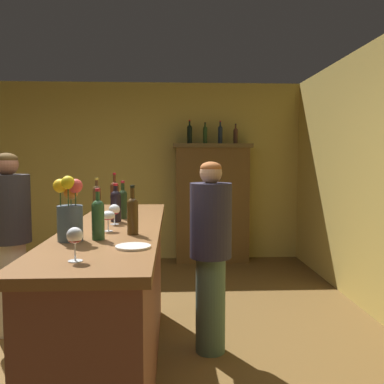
{
  "coord_description": "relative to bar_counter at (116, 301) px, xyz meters",
  "views": [
    {
      "loc": [
        0.74,
        -2.88,
        1.52
      ],
      "look_at": [
        0.9,
        0.51,
        1.25
      ],
      "focal_mm": 38.92,
      "sensor_mm": 36.0,
      "label": 1
    }
  ],
  "objects": [
    {
      "name": "floor",
      "position": [
        -0.35,
        0.06,
        -0.54
      ],
      "size": [
        8.86,
        8.86,
        0.0
      ],
      "primitive_type": "plane",
      "color": "brown",
      "rests_on": "ground"
    },
    {
      "name": "wall_back",
      "position": [
        -0.35,
        3.53,
        0.79
      ],
      "size": [
        5.45,
        0.12,
        2.65
      ],
      "primitive_type": "cube",
      "color": "tan",
      "rests_on": "ground"
    },
    {
      "name": "bar_counter",
      "position": [
        0.0,
        0.0,
        0.0
      ],
      "size": [
        0.62,
        2.53,
        1.07
      ],
      "color": "brown",
      "rests_on": "ground"
    },
    {
      "name": "display_cabinet",
      "position": [
        0.97,
        3.25,
        0.36
      ],
      "size": [
        1.14,
        0.37,
        1.74
      ],
      "color": "brown",
      "rests_on": "ground"
    },
    {
      "name": "wine_bottle_riesling",
      "position": [
        -0.07,
        0.51,
        0.68
      ],
      "size": [
        0.07,
        0.07,
        0.34
      ],
      "color": "#4D2714",
      "rests_on": "bar_counter"
    },
    {
      "name": "wine_bottle_merlot",
      "position": [
        -0.02,
        -0.52,
        0.66
      ],
      "size": [
        0.07,
        0.07,
        0.28
      ],
      "color": "#2A522B",
      "rests_on": "bar_counter"
    },
    {
      "name": "wine_bottle_pinot",
      "position": [
        0.02,
        0.3,
        0.66
      ],
      "size": [
        0.06,
        0.06,
        0.28
      ],
      "color": "#1F3218",
      "rests_on": "bar_counter"
    },
    {
      "name": "wine_bottle_chardonnay",
      "position": [
        -0.01,
        0.15,
        0.66
      ],
      "size": [
        0.07,
        0.07,
        0.27
      ],
      "color": "black",
      "rests_on": "bar_counter"
    },
    {
      "name": "wine_bottle_malbec",
      "position": [
        0.15,
        -0.37,
        0.66
      ],
      "size": [
        0.07,
        0.07,
        0.29
      ],
      "color": "#442D11",
      "rests_on": "bar_counter"
    },
    {
      "name": "wine_bottle_syrah",
      "position": [
        -0.2,
        0.45,
        0.67
      ],
      "size": [
        0.06,
        0.06,
        0.3
      ],
      "color": "#4D341A",
      "rests_on": "bar_counter"
    },
    {
      "name": "wine_glass_front",
      "position": [
        -0.04,
        -1.01,
        0.64
      ],
      "size": [
        0.07,
        0.07,
        0.15
      ],
      "color": "white",
      "rests_on": "bar_counter"
    },
    {
      "name": "wine_glass_mid",
      "position": [
        -0.01,
        0.01,
        0.63
      ],
      "size": [
        0.08,
        0.08,
        0.14
      ],
      "color": "white",
      "rests_on": "bar_counter"
    },
    {
      "name": "wine_glass_rear",
      "position": [
        -0.01,
        -0.26,
        0.63
      ],
      "size": [
        0.08,
        0.08,
        0.13
      ],
      "color": "white",
      "rests_on": "bar_counter"
    },
    {
      "name": "flower_arrangement",
      "position": [
        -0.17,
        -0.55,
        0.69
      ],
      "size": [
        0.16,
        0.14,
        0.36
      ],
      "color": "#415364",
      "rests_on": "bar_counter"
    },
    {
      "name": "cheese_plate",
      "position": [
        0.19,
        -0.74,
        0.54
      ],
      "size": [
        0.18,
        0.18,
        0.01
      ],
      "primitive_type": "cylinder",
      "color": "white",
      "rests_on": "bar_counter"
    },
    {
      "name": "display_bottle_left",
      "position": [
        0.64,
        3.25,
        1.35
      ],
      "size": [
        0.07,
        0.07,
        0.34
      ],
      "color": "black",
      "rests_on": "display_cabinet"
    },
    {
      "name": "display_bottle_midleft",
      "position": [
        0.87,
        3.25,
        1.34
      ],
      "size": [
        0.06,
        0.06,
        0.31
      ],
      "color": "#1F3C1A",
      "rests_on": "display_cabinet"
    },
    {
      "name": "display_bottle_center",
      "position": [
        1.09,
        3.25,
        1.35
      ],
      "size": [
        0.07,
        0.07,
        0.33
      ],
      "color": "#192435",
      "rests_on": "display_cabinet"
    },
    {
      "name": "display_bottle_midright",
      "position": [
        1.31,
        3.25,
        1.33
      ],
      "size": [
        0.07,
        0.07,
        0.29
      ],
      "color": "#46291D",
      "rests_on": "display_cabinet"
    },
    {
      "name": "patron_in_grey",
      "position": [
        -1.02,
        0.79,
        0.32
      ],
      "size": [
        0.37,
        0.37,
        1.57
      ],
      "rotation": [
        0.0,
        0.0,
        -0.27
      ],
      "color": "#B6AC91",
      "rests_on": "ground"
    },
    {
      "name": "patron_tall",
      "position": [
        -1.32,
        1.45,
        0.32
      ],
      "size": [
        0.32,
        0.32,
        1.54
      ],
      "rotation": [
        0.0,
        0.0,
        -0.47
      ],
      "color": "gray",
      "rests_on": "ground"
    },
    {
      "name": "bartender",
      "position": [
        0.69,
        0.36,
        0.28
      ],
      "size": [
        0.32,
        0.32,
        1.5
      ],
      "rotation": [
        0.0,
        0.0,
        3.4
      ],
      "color": "#456052",
      "rests_on": "ground"
    }
  ]
}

